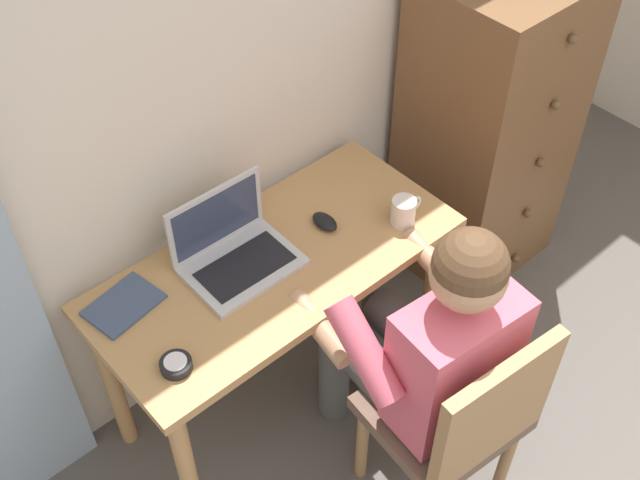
{
  "coord_description": "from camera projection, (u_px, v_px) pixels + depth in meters",
  "views": [
    {
      "loc": [
        -1.23,
        0.52,
        2.52
      ],
      "look_at": [
        -0.13,
        1.76,
        0.82
      ],
      "focal_mm": 44.36,
      "sensor_mm": 36.0,
      "label": 1
    }
  ],
  "objects": [
    {
      "name": "desk_clock",
      "position": [
        176.0,
        365.0,
        2.16
      ],
      "size": [
        0.09,
        0.09,
        0.03
      ],
      "color": "black",
      "rests_on": "desk"
    },
    {
      "name": "dresser",
      "position": [
        487.0,
        131.0,
        3.03
      ],
      "size": [
        0.57,
        0.51,
        1.29
      ],
      "color": "brown",
      "rests_on": "ground_plane"
    },
    {
      "name": "chair",
      "position": [
        460.0,
        418.0,
        2.33
      ],
      "size": [
        0.46,
        0.44,
        0.87
      ],
      "color": "brown",
      "rests_on": "ground_plane"
    },
    {
      "name": "laptop",
      "position": [
        234.0,
        249.0,
        2.41
      ],
      "size": [
        0.34,
        0.25,
        0.24
      ],
      "color": "#B7BABF",
      "rests_on": "desk"
    },
    {
      "name": "desk",
      "position": [
        276.0,
        285.0,
        2.54
      ],
      "size": [
        1.18,
        0.55,
        0.72
      ],
      "color": "tan",
      "rests_on": "ground_plane"
    },
    {
      "name": "notebook_pad",
      "position": [
        124.0,
        305.0,
        2.32
      ],
      "size": [
        0.23,
        0.18,
        0.01
      ],
      "primitive_type": "cube",
      "rotation": [
        0.0,
        0.0,
        0.17
      ],
      "color": "#3D4C6B",
      "rests_on": "desk"
    },
    {
      "name": "computer_mouse",
      "position": [
        325.0,
        222.0,
        2.55
      ],
      "size": [
        0.06,
        0.1,
        0.03
      ],
      "primitive_type": "ellipsoid",
      "rotation": [
        0.0,
        0.0,
        -0.02
      ],
      "color": "black",
      "rests_on": "desk"
    },
    {
      "name": "coffee_mug",
      "position": [
        404.0,
        211.0,
        2.54
      ],
      "size": [
        0.12,
        0.08,
        0.09
      ],
      "color": "silver",
      "rests_on": "desk"
    },
    {
      "name": "wall_back",
      "position": [
        255.0,
        40.0,
        2.36
      ],
      "size": [
        4.8,
        0.05,
        2.5
      ],
      "primitive_type": "cube",
      "color": "beige",
      "rests_on": "ground_plane"
    },
    {
      "name": "person_seated",
      "position": [
        424.0,
        341.0,
        2.3
      ],
      "size": [
        0.56,
        0.61,
        1.19
      ],
      "color": "#4C4C4C",
      "rests_on": "ground_plane"
    }
  ]
}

